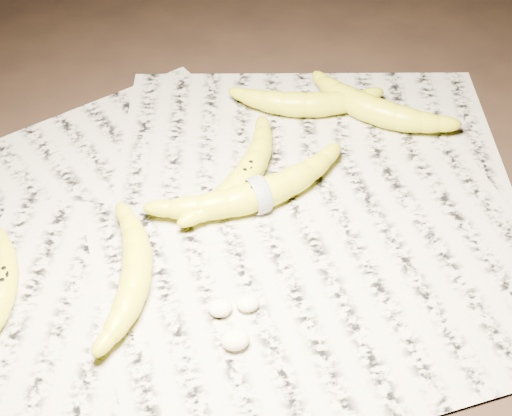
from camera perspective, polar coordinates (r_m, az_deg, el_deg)
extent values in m
plane|color=black|center=(0.93, -0.53, -2.07)|extent=(3.00, 3.00, 0.00)
cube|color=#A7A18F|center=(0.92, -2.49, -2.10)|extent=(0.90, 0.70, 0.01)
torus|color=white|center=(0.94, 0.17, 1.21)|extent=(0.02, 0.05, 0.05)
ellipsoid|color=beige|center=(0.80, -1.67, -10.35)|extent=(0.03, 0.03, 0.02)
ellipsoid|color=beige|center=(0.83, -0.66, -7.47)|extent=(0.03, 0.02, 0.02)
ellipsoid|color=beige|center=(0.83, -2.88, -7.83)|extent=(0.03, 0.02, 0.02)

